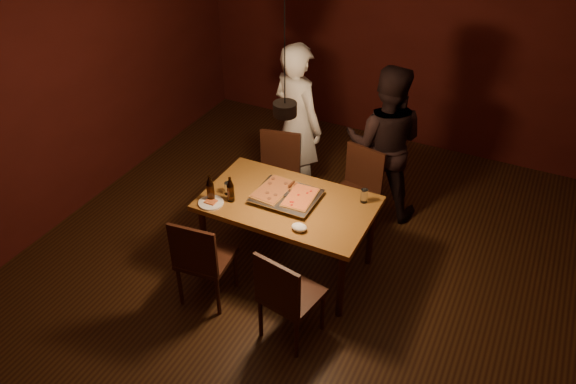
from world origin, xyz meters
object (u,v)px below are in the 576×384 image
at_px(plate_slice, 211,203).
at_px(chair_near_right, 285,291).
at_px(chair_far_left, 278,167).
at_px(beer_bottle_a, 210,188).
at_px(diner_white, 297,124).
at_px(diner_dark, 384,143).
at_px(dining_table, 288,208).
at_px(chair_far_right, 358,184).
at_px(chair_near_left, 200,255).
at_px(beer_bottle_b, 230,189).
at_px(pendant_lamp, 285,108).
at_px(pizza_tray, 286,197).

bearing_deg(plate_slice, chair_near_right, -26.24).
bearing_deg(plate_slice, chair_far_left, 84.75).
xyz_separation_m(beer_bottle_a, diner_white, (0.17, 1.39, -0.00)).
distance_m(chair_near_right, diner_dark, 2.04).
bearing_deg(chair_near_right, dining_table, 125.55).
distance_m(chair_far_right, chair_near_left, 1.77).
height_order(chair_near_right, beer_bottle_b, beer_bottle_b).
bearing_deg(plate_slice, pendant_lamp, 11.43).
relative_size(plate_slice, diner_white, 0.13).
xyz_separation_m(plate_slice, diner_white, (0.15, 1.43, 0.12)).
height_order(chair_far_right, diner_white, diner_white).
distance_m(dining_table, chair_far_right, 0.92).
bearing_deg(dining_table, chair_far_right, 66.65).
relative_size(diner_white, diner_dark, 1.07).
relative_size(chair_far_right, pizza_tray, 0.90).
height_order(chair_near_right, diner_white, diner_white).
xyz_separation_m(chair_near_right, beer_bottle_a, (-0.98, 0.52, 0.34)).
bearing_deg(chair_far_left, dining_table, 110.92).
relative_size(pizza_tray, diner_dark, 0.33).
bearing_deg(beer_bottle_b, diner_dark, 57.13).
bearing_deg(diner_white, chair_far_left, 103.78).
relative_size(pizza_tray, diner_white, 0.31).
distance_m(dining_table, diner_dark, 1.31).
distance_m(chair_near_left, diner_white, 1.87).
relative_size(dining_table, plate_slice, 6.78).
xyz_separation_m(chair_far_left, pizza_tray, (0.46, -0.73, 0.24)).
height_order(dining_table, chair_near_right, chair_near_right).
xyz_separation_m(chair_far_right, pendant_lamp, (-0.29, -1.03, 1.22)).
bearing_deg(chair_far_left, plate_slice, 72.71).
bearing_deg(plate_slice, chair_far_right, 50.75).
distance_m(beer_bottle_b, pendant_lamp, 1.03).
xyz_separation_m(chair_near_right, diner_white, (-0.81, 1.90, 0.34)).
xyz_separation_m(chair_far_left, beer_bottle_a, (-0.12, -1.04, 0.34)).
bearing_deg(chair_near_left, dining_table, 52.21).
distance_m(beer_bottle_a, beer_bottle_b, 0.18).
bearing_deg(chair_far_left, beer_bottle_b, 80.14).
bearing_deg(beer_bottle_a, chair_near_right, -27.74).
relative_size(chair_far_left, chair_near_right, 1.02).
relative_size(dining_table, beer_bottle_b, 6.20).
height_order(plate_slice, pendant_lamp, pendant_lamp).
xyz_separation_m(beer_bottle_a, beer_bottle_b, (0.16, 0.07, -0.01)).
height_order(chair_far_left, pizza_tray, chair_far_left).
relative_size(beer_bottle_a, plate_slice, 1.16).
bearing_deg(chair_near_right, diner_white, 123.65).
bearing_deg(pizza_tray, diner_dark, 73.02).
height_order(dining_table, plate_slice, plate_slice).
height_order(chair_near_left, beer_bottle_a, beer_bottle_a).
height_order(chair_far_right, beer_bottle_a, beer_bottle_a).
height_order(pizza_tray, plate_slice, pizza_tray).
xyz_separation_m(chair_far_right, chair_near_left, (-0.81, -1.57, 0.00)).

